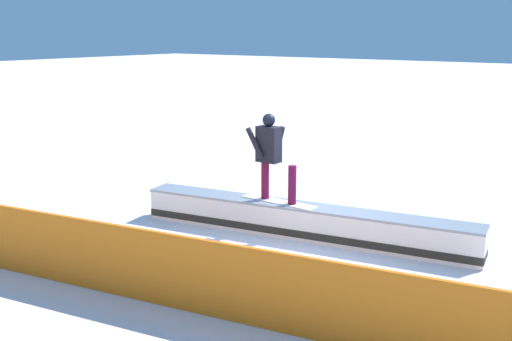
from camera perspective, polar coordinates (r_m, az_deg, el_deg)
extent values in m
plane|color=white|center=(10.77, 4.29, -6.12)|extent=(120.00, 120.00, 0.00)
cube|color=white|center=(10.69, 4.31, -4.76)|extent=(5.92, 1.53, 0.53)
cube|color=black|center=(10.73, 4.30, -5.44)|extent=(5.94, 1.54, 0.13)
cube|color=gray|center=(10.60, 4.34, -3.28)|extent=(5.93, 1.59, 0.04)
cube|color=silver|center=(10.77, 2.05, -2.85)|extent=(1.47, 0.31, 0.01)
cylinder|color=#5D0F33|center=(10.85, 0.84, -0.87)|extent=(0.14, 0.14, 0.66)
cylinder|color=#5D0F33|center=(10.52, 3.33, -1.32)|extent=(0.14, 0.14, 0.66)
cube|color=black|center=(10.67, 1.17, 2.42)|extent=(0.41, 0.25, 0.62)
sphere|color=black|center=(10.60, 1.18, 4.64)|extent=(0.22, 0.22, 0.22)
cylinder|color=black|center=(10.64, -0.14, 2.56)|extent=(0.36, 0.10, 0.52)
cylinder|color=black|center=(10.74, 2.13, 2.64)|extent=(0.24, 0.10, 0.55)
cube|color=orange|center=(8.13, -8.44, -8.92)|extent=(12.45, 2.28, 0.98)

